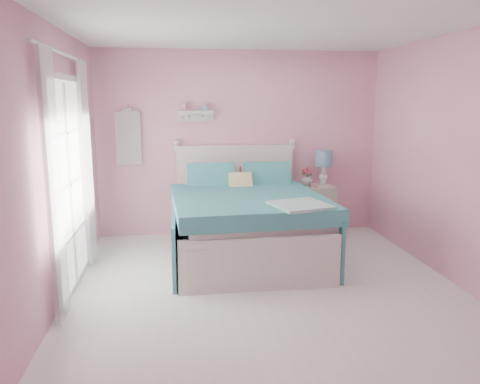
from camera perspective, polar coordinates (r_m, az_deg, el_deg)
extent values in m
plane|color=white|center=(4.86, 3.49, -12.02)|extent=(4.50, 4.50, 0.00)
plane|color=pink|center=(6.72, -0.03, 5.91)|extent=(4.00, 0.00, 4.00)
plane|color=pink|center=(2.38, 14.19, -3.95)|extent=(4.00, 0.00, 4.00)
plane|color=pink|center=(4.57, -21.78, 2.68)|extent=(0.00, 4.50, 4.50)
plane|color=pink|center=(5.28, 25.56, 3.41)|extent=(0.00, 4.50, 4.50)
plane|color=white|center=(4.52, 3.90, 19.89)|extent=(4.50, 4.50, 0.00)
cube|color=silver|center=(5.80, 0.69, -5.67)|extent=(1.74, 2.23, 0.47)
cube|color=silver|center=(5.72, 0.70, -2.66)|extent=(1.68, 2.17, 0.16)
cube|color=silver|center=(6.75, -0.60, 0.03)|extent=(1.66, 0.07, 1.23)
cube|color=silver|center=(6.66, -0.61, 5.47)|extent=(1.72, 0.09, 0.06)
cube|color=silver|center=(4.78, 2.54, -8.79)|extent=(1.66, 0.06, 0.56)
cube|color=teal|center=(5.53, 0.93, -1.32)|extent=(1.85, 1.98, 0.18)
cube|color=pink|center=(6.36, -3.69, 1.29)|extent=(0.70, 0.32, 0.43)
cube|color=pink|center=(6.46, 3.13, 1.45)|extent=(0.70, 0.32, 0.43)
cube|color=#CCBC59|center=(6.12, 0.07, 0.94)|extent=(0.31, 0.23, 0.31)
cube|color=beige|center=(6.84, 9.10, -2.16)|extent=(0.49, 0.46, 0.71)
cube|color=silver|center=(6.58, 9.70, -0.66)|extent=(0.43, 0.02, 0.16)
sphere|color=white|center=(6.56, 9.76, -0.70)|extent=(0.03, 0.03, 0.03)
cylinder|color=white|center=(6.84, 10.06, 0.96)|extent=(0.16, 0.16, 0.02)
cylinder|color=white|center=(6.82, 10.10, 2.09)|extent=(0.08, 0.08, 0.27)
cylinder|color=#6D97B6|center=(6.78, 10.17, 4.07)|extent=(0.25, 0.25, 0.23)
imported|color=silver|center=(6.71, 8.16, 1.49)|extent=(0.22, 0.22, 0.17)
imported|color=#C4838D|center=(6.60, 8.92, 0.86)|extent=(0.12, 0.12, 0.07)
sphere|color=#C14256|center=(6.69, 8.20, 2.83)|extent=(0.06, 0.06, 0.06)
sphere|color=#C14256|center=(6.72, 8.48, 2.53)|extent=(0.06, 0.06, 0.06)
sphere|color=#C14256|center=(6.69, 7.84, 2.59)|extent=(0.06, 0.06, 0.06)
sphere|color=#C14256|center=(6.67, 8.42, 2.29)|extent=(0.06, 0.06, 0.06)
sphere|color=#C14256|center=(6.67, 7.99, 2.38)|extent=(0.06, 0.06, 0.06)
cube|color=silver|center=(6.56, -5.44, 9.67)|extent=(0.50, 0.14, 0.04)
cube|color=silver|center=(6.62, -5.45, 9.08)|extent=(0.50, 0.03, 0.12)
cylinder|color=#D18C99|center=(6.56, -6.78, 10.25)|extent=(0.06, 0.06, 0.10)
cube|color=#6D97B6|center=(6.57, -4.39, 10.12)|extent=(0.08, 0.06, 0.07)
cube|color=white|center=(6.62, -13.46, 6.40)|extent=(0.34, 0.03, 0.72)
cube|color=silver|center=(4.92, -20.99, 12.99)|extent=(0.04, 1.32, 0.06)
cube|color=silver|center=(5.26, -19.39, -10.48)|extent=(0.04, 1.32, 0.06)
cube|color=silver|center=(4.38, -21.89, -0.98)|extent=(0.04, 0.06, 2.10)
cube|color=silver|center=(5.59, -18.77, 1.69)|extent=(0.04, 0.06, 2.10)
cube|color=white|center=(4.98, -20.16, 0.86)|extent=(0.02, 1.20, 2.04)
cube|color=white|center=(4.24, -21.74, 0.44)|extent=(0.04, 0.40, 2.32)
cube|color=white|center=(5.68, -18.13, 3.19)|extent=(0.04, 0.40, 2.32)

